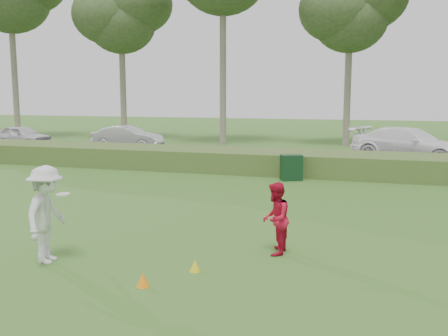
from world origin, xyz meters
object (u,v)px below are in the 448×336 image
(car_mid, at_px, (128,138))
(car_left, at_px, (22,136))
(car_right, at_px, (410,145))
(utility_cabinet, at_px, (291,168))
(cone_yellow, at_px, (195,266))
(player_white, at_px, (47,214))
(cone_orange, at_px, (143,280))
(player_red, at_px, (275,219))

(car_mid, bearing_deg, car_left, 91.87)
(car_mid, xyz_separation_m, car_right, (15.98, -0.99, 0.13))
(utility_cabinet, bearing_deg, car_mid, 120.93)
(utility_cabinet, xyz_separation_m, car_mid, (-11.28, 7.81, 0.26))
(car_left, bearing_deg, car_right, -85.65)
(utility_cabinet, distance_m, car_mid, 13.73)
(cone_yellow, bearing_deg, utility_cabinet, 89.99)
(player_white, xyz_separation_m, cone_orange, (2.40, -0.63, -0.85))
(cone_yellow, distance_m, utility_cabinet, 10.68)
(cone_orange, distance_m, car_left, 26.06)
(player_red, distance_m, car_right, 16.37)
(cone_orange, relative_size, cone_yellow, 1.09)
(player_white, relative_size, cone_orange, 7.73)
(player_white, distance_m, car_right, 19.43)
(cone_orange, height_order, car_left, car_left)
(cone_yellow, relative_size, car_mid, 0.05)
(player_white, height_order, car_left, player_white)
(player_white, bearing_deg, car_mid, 13.77)
(utility_cabinet, bearing_deg, car_right, 31.10)
(utility_cabinet, height_order, car_mid, car_mid)
(car_left, relative_size, car_right, 0.68)
(player_red, bearing_deg, cone_orange, -37.93)
(player_white, xyz_separation_m, player_red, (4.23, 1.84, -0.21))
(cone_orange, height_order, utility_cabinet, utility_cabinet)
(player_red, relative_size, cone_orange, 6.07)
(car_right, bearing_deg, car_mid, 110.97)
(cone_yellow, bearing_deg, player_red, 50.42)
(utility_cabinet, relative_size, car_left, 0.25)
(player_white, bearing_deg, utility_cabinet, -25.20)
(car_left, xyz_separation_m, car_right, (23.21, -0.44, 0.16))
(car_right, bearing_deg, player_red, -167.69)
(cone_yellow, xyz_separation_m, utility_cabinet, (0.00, 10.67, 0.39))
(cone_orange, bearing_deg, car_mid, 118.75)
(cone_orange, height_order, car_mid, car_mid)
(player_red, height_order, utility_cabinet, player_red)
(player_white, xyz_separation_m, car_right, (7.69, 17.84, -0.08))
(player_white, bearing_deg, player_red, -76.45)
(player_white, xyz_separation_m, car_left, (-15.52, 18.28, -0.24))
(player_white, relative_size, cone_yellow, 8.47)
(cone_orange, distance_m, car_mid, 22.21)
(utility_cabinet, bearing_deg, player_red, -106.72)
(player_white, distance_m, cone_yellow, 3.14)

